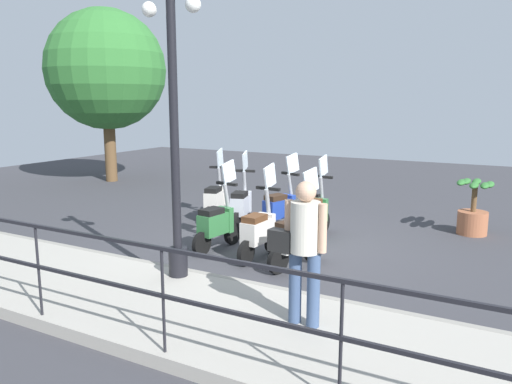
{
  "coord_description": "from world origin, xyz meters",
  "views": [
    {
      "loc": [
        -7.73,
        -3.83,
        2.57
      ],
      "look_at": [
        0.2,
        0.5,
        0.9
      ],
      "focal_mm": 35.0,
      "sensor_mm": 36.0,
      "label": 1
    }
  ],
  "objects_px": {
    "scooter_near_0": "(296,238)",
    "scooter_near_2": "(217,223)",
    "lamp_post_near": "(175,147)",
    "scooter_far_1": "(281,208)",
    "tree_large": "(106,70)",
    "scooter_far_3": "(216,199)",
    "pedestrian_with_bag": "(303,242)",
    "potted_palm": "(473,212)",
    "scooter_far_2": "(241,204)",
    "scooter_near_1": "(259,230)",
    "scooter_far_0": "(315,213)"
  },
  "relations": [
    {
      "from": "potted_palm",
      "to": "scooter_far_2",
      "type": "xyz_separation_m",
      "value": [
        -1.7,
        4.19,
        0.04
      ]
    },
    {
      "from": "lamp_post_near",
      "to": "scooter_far_2",
      "type": "distance_m",
      "value": 3.66
    },
    {
      "from": "scooter_near_1",
      "to": "scooter_far_3",
      "type": "xyz_separation_m",
      "value": [
        1.83,
        2.05,
        0.0
      ]
    },
    {
      "from": "lamp_post_near",
      "to": "scooter_near_1",
      "type": "height_order",
      "value": "lamp_post_near"
    },
    {
      "from": "potted_palm",
      "to": "scooter_far_1",
      "type": "distance_m",
      "value": 3.72
    },
    {
      "from": "tree_large",
      "to": "potted_palm",
      "type": "bearing_deg",
      "value": -97.46
    },
    {
      "from": "pedestrian_with_bag",
      "to": "potted_palm",
      "type": "distance_m",
      "value": 5.68
    },
    {
      "from": "lamp_post_near",
      "to": "scooter_far_1",
      "type": "relative_size",
      "value": 2.66
    },
    {
      "from": "tree_large",
      "to": "scooter_near_2",
      "type": "xyz_separation_m",
      "value": [
        -4.65,
        -7.06,
        -3.0
      ]
    },
    {
      "from": "lamp_post_near",
      "to": "scooter_near_2",
      "type": "relative_size",
      "value": 2.66
    },
    {
      "from": "pedestrian_with_bag",
      "to": "scooter_far_2",
      "type": "xyz_separation_m",
      "value": [
        3.81,
        2.99,
        -0.6
      ]
    },
    {
      "from": "tree_large",
      "to": "scooter_far_1",
      "type": "xyz_separation_m",
      "value": [
        -3.04,
        -7.49,
        -3.0
      ]
    },
    {
      "from": "potted_palm",
      "to": "scooter_near_2",
      "type": "xyz_separation_m",
      "value": [
        -3.23,
        3.78,
        0.04
      ]
    },
    {
      "from": "scooter_far_0",
      "to": "lamp_post_near",
      "type": "bearing_deg",
      "value": 170.54
    },
    {
      "from": "potted_palm",
      "to": "lamp_post_near",
      "type": "bearing_deg",
      "value": 145.95
    },
    {
      "from": "lamp_post_near",
      "to": "scooter_far_0",
      "type": "relative_size",
      "value": 2.66
    },
    {
      "from": "potted_palm",
      "to": "scooter_far_0",
      "type": "height_order",
      "value": "scooter_far_0"
    },
    {
      "from": "potted_palm",
      "to": "scooter_near_1",
      "type": "height_order",
      "value": "scooter_near_1"
    },
    {
      "from": "potted_palm",
      "to": "scooter_far_3",
      "type": "height_order",
      "value": "scooter_far_3"
    },
    {
      "from": "potted_palm",
      "to": "scooter_near_2",
      "type": "distance_m",
      "value": 4.98
    },
    {
      "from": "scooter_near_0",
      "to": "scooter_near_2",
      "type": "relative_size",
      "value": 1.0
    },
    {
      "from": "potted_palm",
      "to": "scooter_far_3",
      "type": "bearing_deg",
      "value": 106.73
    },
    {
      "from": "pedestrian_with_bag",
      "to": "scooter_near_1",
      "type": "relative_size",
      "value": 1.03
    },
    {
      "from": "scooter_near_0",
      "to": "scooter_near_2",
      "type": "bearing_deg",
      "value": 99.3
    },
    {
      "from": "pedestrian_with_bag",
      "to": "potted_palm",
      "type": "bearing_deg",
      "value": -9.19
    },
    {
      "from": "scooter_far_1",
      "to": "scooter_far_2",
      "type": "xyz_separation_m",
      "value": [
        -0.08,
        0.84,
        0.0
      ]
    },
    {
      "from": "scooter_far_1",
      "to": "scooter_far_2",
      "type": "distance_m",
      "value": 0.85
    },
    {
      "from": "potted_palm",
      "to": "scooter_near_1",
      "type": "distance_m",
      "value": 4.41
    },
    {
      "from": "lamp_post_near",
      "to": "scooter_far_1",
      "type": "xyz_separation_m",
      "value": [
        3.31,
        0.02,
        -1.47
      ]
    },
    {
      "from": "lamp_post_near",
      "to": "scooter_far_3",
      "type": "xyz_separation_m",
      "value": [
        3.44,
        1.62,
        -1.47
      ]
    },
    {
      "from": "scooter_near_2",
      "to": "scooter_far_3",
      "type": "xyz_separation_m",
      "value": [
        1.74,
        1.17,
        0.0
      ]
    },
    {
      "from": "tree_large",
      "to": "scooter_far_2",
      "type": "xyz_separation_m",
      "value": [
        -3.12,
        -6.65,
        -3.0
      ]
    },
    {
      "from": "lamp_post_near",
      "to": "tree_large",
      "type": "height_order",
      "value": "tree_large"
    },
    {
      "from": "scooter_near_1",
      "to": "scooter_far_1",
      "type": "xyz_separation_m",
      "value": [
        1.7,
        0.44,
        0.0
      ]
    },
    {
      "from": "scooter_near_0",
      "to": "pedestrian_with_bag",
      "type": "bearing_deg",
      "value": -137.37
    },
    {
      "from": "scooter_far_0",
      "to": "scooter_near_1",
      "type": "bearing_deg",
      "value": 172.43
    },
    {
      "from": "scooter_near_0",
      "to": "scooter_far_3",
      "type": "distance_m",
      "value": 3.38
    },
    {
      "from": "lamp_post_near",
      "to": "scooter_near_0",
      "type": "height_order",
      "value": "lamp_post_near"
    },
    {
      "from": "scooter_far_0",
      "to": "scooter_far_2",
      "type": "bearing_deg",
      "value": 93.45
    },
    {
      "from": "lamp_post_near",
      "to": "scooter_far_0",
      "type": "height_order",
      "value": "lamp_post_near"
    },
    {
      "from": "scooter_far_2",
      "to": "scooter_far_3",
      "type": "relative_size",
      "value": 1.0
    },
    {
      "from": "lamp_post_near",
      "to": "pedestrian_with_bag",
      "type": "bearing_deg",
      "value": -105.27
    },
    {
      "from": "pedestrian_with_bag",
      "to": "scooter_far_3",
      "type": "bearing_deg",
      "value": 46.13
    },
    {
      "from": "potted_palm",
      "to": "scooter_near_0",
      "type": "height_order",
      "value": "scooter_near_0"
    },
    {
      "from": "scooter_near_0",
      "to": "scooter_far_1",
      "type": "relative_size",
      "value": 1.0
    },
    {
      "from": "potted_palm",
      "to": "scooter_near_1",
      "type": "bearing_deg",
      "value": 138.77
    },
    {
      "from": "scooter_near_1",
      "to": "scooter_far_3",
      "type": "height_order",
      "value": "same"
    },
    {
      "from": "pedestrian_with_bag",
      "to": "scooter_near_2",
      "type": "height_order",
      "value": "pedestrian_with_bag"
    },
    {
      "from": "lamp_post_near",
      "to": "potted_palm",
      "type": "height_order",
      "value": "lamp_post_near"
    },
    {
      "from": "scooter_far_1",
      "to": "scooter_far_2",
      "type": "relative_size",
      "value": 1.0
    }
  ]
}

